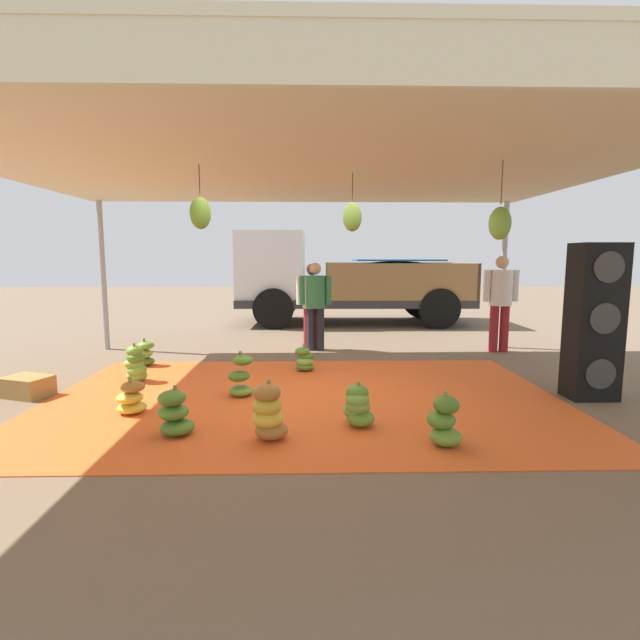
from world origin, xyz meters
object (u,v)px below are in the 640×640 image
banana_bunch_5 (241,378)px  worker_0 (315,300)px  banana_bunch_2 (444,422)px  banana_bunch_3 (358,406)px  banana_bunch_1 (131,399)px  worker_1 (312,300)px  speaker_stack (594,322)px  cargo_truck_main (342,279)px  worker_2 (501,296)px  banana_bunch_0 (145,354)px  banana_bunch_4 (268,414)px  banana_bunch_6 (175,414)px  banana_bunch_8 (136,365)px  banana_bunch_7 (305,360)px  crate_0 (27,386)px

banana_bunch_5 → worker_0: size_ratio=0.35×
banana_bunch_2 → banana_bunch_3: 0.92m
banana_bunch_1 → worker_0: 4.29m
banana_bunch_1 → worker_1: 4.33m
banana_bunch_2 → speaker_stack: size_ratio=0.26×
banana_bunch_1 → cargo_truck_main: (2.89, 7.45, 1.00)m
worker_1 → worker_2: size_ratio=0.92×
banana_bunch_0 → banana_bunch_4: (2.26, -3.20, 0.07)m
banana_bunch_4 → worker_1: 4.62m
banana_bunch_0 → banana_bunch_6: (1.33, -3.04, 0.02)m
banana_bunch_3 → banana_bunch_5: banana_bunch_5 is taller
banana_bunch_3 → banana_bunch_8: size_ratio=0.84×
banana_bunch_7 → banana_bunch_8: bearing=-165.8°
banana_bunch_7 → banana_bunch_3: bearing=-76.8°
banana_bunch_3 → banana_bunch_4: size_ratio=0.80×
banana_bunch_4 → worker_2: (3.92, 4.24, 0.77)m
banana_bunch_3 → worker_2: worker_2 is taller
worker_1 → banana_bunch_4: bearing=-95.7°
banana_bunch_0 → worker_1: size_ratio=0.28×
banana_bunch_5 → worker_1: size_ratio=0.35×
banana_bunch_4 → worker_2: bearing=47.2°
speaker_stack → crate_0: size_ratio=3.52×
banana_bunch_0 → banana_bunch_7: (2.58, -0.40, -0.01)m
banana_bunch_5 → cargo_truck_main: size_ratio=0.09×
banana_bunch_7 → crate_0: (-3.49, -1.26, -0.05)m
banana_bunch_7 → worker_1: (0.13, 1.75, 0.77)m
speaker_stack → crate_0: (-7.05, 0.24, -0.83)m
banana_bunch_1 → banana_bunch_3: banana_bunch_3 is taller
banana_bunch_0 → banana_bunch_5: bearing=-44.2°
crate_0 → worker_2: bearing=20.9°
banana_bunch_4 → cargo_truck_main: bearing=81.2°
banana_bunch_2 → banana_bunch_3: banana_bunch_2 is taller
banana_bunch_2 → banana_bunch_5: size_ratio=0.88×
banana_bunch_1 → banana_bunch_3: (2.49, -0.46, 0.04)m
banana_bunch_0 → banana_bunch_2: size_ratio=0.89×
banana_bunch_3 → banana_bunch_8: banana_bunch_8 is taller
banana_bunch_6 → banana_bunch_8: size_ratio=0.89×
banana_bunch_5 → worker_0: 3.24m
banana_bunch_5 → cargo_truck_main: bearing=75.6°
banana_bunch_2 → banana_bunch_6: 2.59m
banana_bunch_3 → worker_1: bearing=96.0°
worker_1 → crate_0: 4.78m
banana_bunch_6 → worker_2: worker_2 is taller
banana_bunch_1 → banana_bunch_7: size_ratio=1.01×
banana_bunch_0 → worker_2: bearing=9.6°
worker_2 → crate_0: (-7.09, -2.71, -0.91)m
speaker_stack → worker_1: bearing=136.5°
worker_0 → crate_0: size_ratio=3.02×
banana_bunch_5 → speaker_stack: bearing=-2.1°
banana_bunch_0 → banana_bunch_8: size_ratio=0.81×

